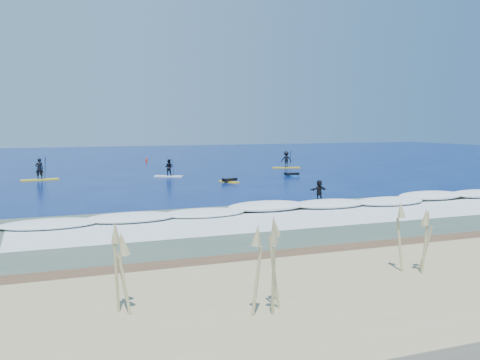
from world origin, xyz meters
name	(u,v)px	position (x,y,z in m)	size (l,w,h in m)	color
ground	(252,189)	(0.00, 0.00, 0.00)	(160.00, 160.00, 0.00)	#040F4D
wet_sand_strip	(458,250)	(0.00, -21.50, 0.00)	(90.00, 5.00, 0.08)	#473221
shallow_water	(353,219)	(0.00, -14.00, 0.01)	(90.00, 13.00, 0.01)	#3C5244
breaking_wave	(315,208)	(0.00, -10.00, 0.00)	(40.00, 6.00, 0.30)	white
whitewater	(342,216)	(0.00, -13.00, 0.00)	(34.00, 5.00, 0.02)	silver
sup_paddler_left	(40,172)	(-15.15, 12.46, 0.71)	(3.31, 1.32, 2.26)	yellow
sup_paddler_center	(169,169)	(-3.75, 11.36, 0.71)	(2.69, 1.99, 1.91)	white
sup_paddler_right	(286,160)	(10.91, 16.18, 0.85)	(3.21, 1.65, 2.19)	gold
prone_paddler_near	(229,181)	(-0.08, 4.82, 0.15)	(1.60, 2.13, 0.44)	yellow
prone_paddler_far	(291,175)	(7.26, 7.61, 0.14)	(1.59, 2.01, 0.42)	blue
wave_surfer	(319,192)	(0.79, -9.03, 0.79)	(1.98, 0.78, 1.39)	silver
marker_buoy	(146,160)	(-2.07, 30.38, 0.28)	(0.27, 0.27, 0.64)	red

